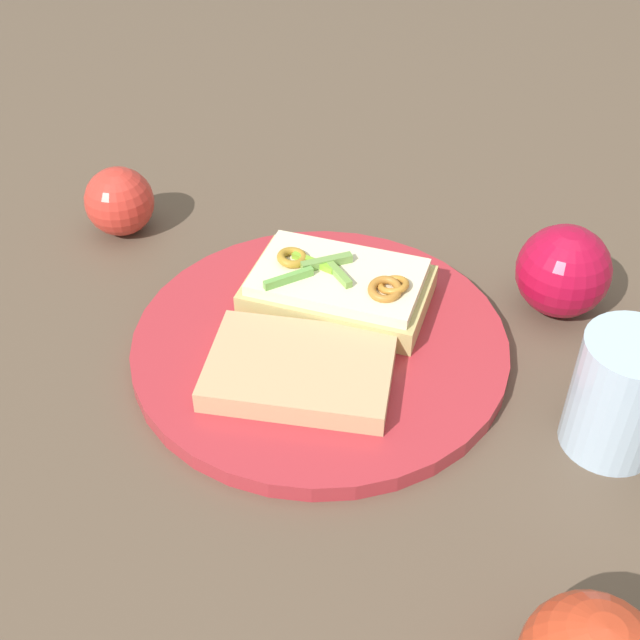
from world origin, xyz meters
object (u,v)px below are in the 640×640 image
Objects in this scene: apple_2 at (119,201)px; apple_1 at (563,271)px; plate at (320,344)px; sandwich at (338,287)px; bread_slice_side at (300,370)px; drinking_glass at (620,398)px.

apple_1 is at bearing 97.95° from apple_2.
plate is 0.23m from apple_1.
bread_slice_side is at bearing -90.14° from sandwich.
drinking_glass is (-0.05, 0.24, 0.03)m from bread_slice_side.
apple_2 is 0.70× the size of drinking_glass.
plate is at bearing -50.03° from apple_1.
apple_1 is 0.16m from drinking_glass.
bread_slice_side is (0.05, 0.01, 0.02)m from plate.
apple_2 is at bearing 166.43° from sandwich.
apple_1 reaches higher than plate.
plate is at bearing -90.86° from drinking_glass.
apple_2 reaches higher than plate.
apple_2 reaches higher than sandwich.
sandwich is 0.26m from apple_2.
sandwich reaches higher than bread_slice_side.
drinking_glass is (0.09, 0.50, 0.02)m from apple_2.
apple_1 is (-0.09, 0.18, 0.01)m from sandwich.
bread_slice_side is at bearing 6.31° from plate.
sandwich is 2.41× the size of apple_2.
bread_slice_side is 0.26m from apple_1.
drinking_glass is (0.05, 0.25, 0.02)m from sandwich.
plate is 0.25m from drinking_glass.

